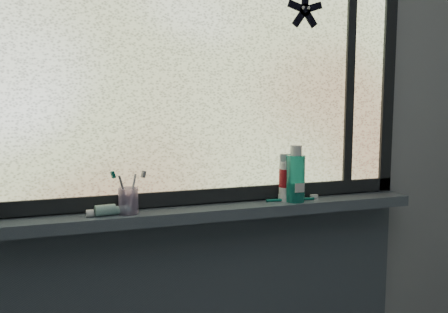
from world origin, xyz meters
name	(u,v)px	position (x,y,z in m)	size (l,w,h in m)	color
wall_back	(198,140)	(0.00, 1.30, 1.25)	(3.00, 0.01, 2.50)	#9EA3A8
windowsill	(204,212)	(0.00, 1.23, 1.00)	(1.62, 0.14, 0.04)	#485460
window_pane	(199,61)	(0.00, 1.28, 1.53)	(1.50, 0.01, 1.00)	silver
frame_bottom	(201,196)	(0.00, 1.28, 1.05)	(1.60, 0.03, 0.05)	black
frame_right	(388,64)	(0.78, 1.28, 1.53)	(0.05, 0.03, 1.10)	black
frame_mullion	(349,64)	(0.60, 1.28, 1.53)	(0.04, 0.03, 1.00)	black
starfish_sticker	(305,10)	(0.40, 1.27, 1.72)	(0.15, 0.02, 0.15)	black
toothpaste_tube	(112,210)	(-0.32, 1.21, 1.04)	(0.21, 0.04, 0.04)	silver
toothbrush_cup	(128,201)	(-0.27, 1.22, 1.06)	(0.07, 0.07, 0.09)	#BAA1D6
toothbrush_lying	(290,199)	(0.33, 1.22, 1.03)	(0.23, 0.02, 0.02)	#0B6758
mouthwash_bottle	(296,174)	(0.34, 1.21, 1.12)	(0.07, 0.07, 0.17)	teal
cream_tube	(286,176)	(0.32, 1.24, 1.11)	(0.05, 0.05, 0.12)	silver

